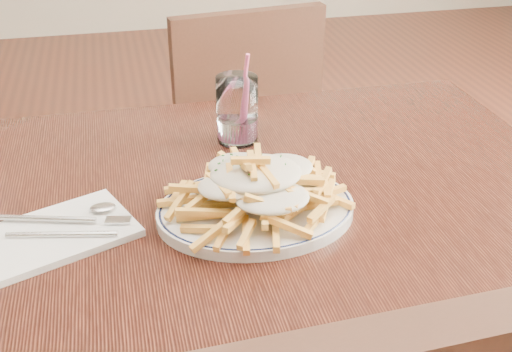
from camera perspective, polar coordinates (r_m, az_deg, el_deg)
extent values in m
cube|color=black|center=(1.03, -2.89, -3.01)|extent=(1.20, 0.80, 0.04)
cylinder|color=black|center=(1.67, 14.06, -5.19)|extent=(0.05, 0.05, 0.71)
cube|color=black|center=(1.93, -2.42, 2.59)|extent=(0.45, 0.45, 0.04)
cube|color=black|center=(1.68, -0.60, 7.23)|extent=(0.40, 0.09, 0.44)
cylinder|color=black|center=(2.23, 0.46, 0.25)|extent=(0.03, 0.03, 0.39)
cylinder|color=black|center=(2.14, -8.13, -1.35)|extent=(0.03, 0.03, 0.39)
cylinder|color=black|center=(1.96, 4.10, -4.34)|extent=(0.03, 0.03, 0.39)
cylinder|color=black|center=(1.86, -5.62, -6.42)|extent=(0.03, 0.03, 0.39)
torus|color=black|center=(0.97, 0.00, -2.83)|extent=(0.32, 0.32, 0.01)
ellipsoid|color=beige|center=(0.94, 0.00, 0.43)|extent=(0.21, 0.18, 0.03)
cube|color=white|center=(0.97, -17.37, -4.97)|extent=(0.25, 0.21, 0.01)
cylinder|color=white|center=(1.18, -1.68, 5.95)|extent=(0.08, 0.08, 0.12)
cylinder|color=white|center=(1.20, -1.66, 4.26)|extent=(0.07, 0.07, 0.04)
cylinder|color=pink|center=(1.18, -1.19, 7.27)|extent=(0.02, 0.04, 0.16)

